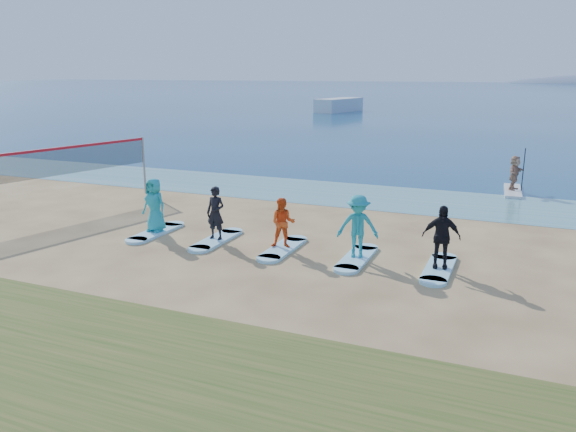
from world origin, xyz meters
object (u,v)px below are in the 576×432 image
at_px(student_0, 154,205).
at_px(surfboard_3, 357,258).
at_px(student_1, 216,213).
at_px(volleyball_net, 48,164).
at_px(surfboard_4, 439,269).
at_px(paddleboarder, 514,173).
at_px(surfboard_2, 283,249).
at_px(student_4, 441,237).
at_px(boat_offshore_a, 339,112).
at_px(student_3, 358,226).
at_px(student_2, 283,223).
at_px(paddleboard, 513,191).
at_px(surfboard_0, 156,232).
at_px(surfboard_1, 216,240).

relative_size(student_0, surfboard_3, 0.81).
relative_size(student_1, surfboard_3, 0.77).
distance_m(volleyball_net, student_1, 7.79).
relative_size(surfboard_3, surfboard_4, 1.00).
distance_m(paddleboarder, surfboard_2, 13.33).
relative_size(surfboard_4, student_4, 1.27).
height_order(boat_offshore_a, student_0, student_0).
xyz_separation_m(boat_offshore_a, student_3, (19.58, -59.21, 1.00)).
bearing_deg(paddleboarder, student_4, -172.12).
bearing_deg(student_4, surfboard_3, 171.09).
distance_m(boat_offshore_a, student_1, 61.07).
bearing_deg(boat_offshore_a, surfboard_4, -56.42).
xyz_separation_m(student_2, surfboard_4, (4.63, 0.00, -0.81)).
bearing_deg(student_3, surfboard_2, 164.08).
xyz_separation_m(student_2, student_3, (2.32, 0.00, 0.15)).
xyz_separation_m(paddleboarder, student_3, (-3.86, -11.79, 0.11)).
bearing_deg(surfboard_3, student_2, 180.00).
height_order(paddleboard, student_0, student_0).
distance_m(surfboard_2, student_3, 2.50).
distance_m(student_1, student_2, 2.32).
bearing_deg(student_3, surfboard_3, 0.00).
xyz_separation_m(student_0, surfboard_3, (6.95, 0.00, -0.94)).
xyz_separation_m(volleyball_net, student_3, (12.32, -0.84, -0.91)).
xyz_separation_m(volleyball_net, surfboard_3, (12.32, -0.84, -1.86)).
distance_m(volleyball_net, student_3, 12.38).
relative_size(surfboard_0, student_2, 1.45).
distance_m(paddleboarder, student_0, 15.99).
relative_size(surfboard_3, student_4, 1.27).
bearing_deg(surfboard_1, surfboard_4, 0.00).
xyz_separation_m(paddleboard, surfboard_4, (-1.55, -11.79, -0.01)).
distance_m(student_0, student_4, 9.26).
height_order(surfboard_1, student_3, student_3).
distance_m(volleyball_net, student_2, 10.09).
distance_m(paddleboarder, boat_offshore_a, 52.90).
height_order(student_3, surfboard_4, student_3).
bearing_deg(student_2, student_0, 162.69).
bearing_deg(surfboard_4, paddleboarder, 82.53).
bearing_deg(surfboard_3, surfboard_2, 180.00).
xyz_separation_m(volleyball_net, student_0, (5.37, -0.84, -0.92)).
relative_size(paddleboarder, student_0, 0.86).
distance_m(volleyball_net, surfboard_3, 12.48).
xyz_separation_m(paddleboard, paddleboarder, (0.00, 0.00, 0.82)).
xyz_separation_m(student_2, surfboard_3, (2.32, 0.00, -0.81)).
bearing_deg(student_2, paddleboarder, 45.03).
distance_m(student_0, surfboard_3, 7.01).
bearing_deg(paddleboard, boat_offshore_a, 113.20).
xyz_separation_m(boat_offshore_a, student_2, (17.26, -59.21, 0.85)).
bearing_deg(student_2, student_3, -17.31).
xyz_separation_m(student_1, surfboard_2, (2.32, 0.00, -0.89)).
distance_m(paddleboarder, student_4, 11.89).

